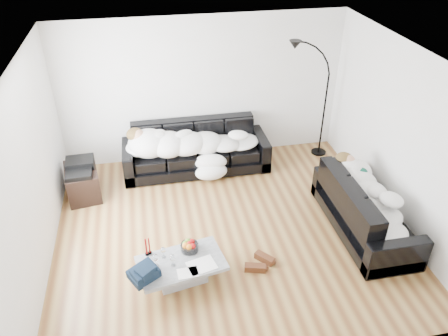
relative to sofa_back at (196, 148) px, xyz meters
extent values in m
plane|color=brown|center=(0.22, -1.77, -0.42)|extent=(5.00, 5.00, 0.00)
cube|color=silver|center=(0.22, 0.48, 0.88)|extent=(5.00, 0.02, 2.60)
cube|color=silver|center=(-2.28, -1.77, 0.88)|extent=(0.02, 4.50, 2.60)
cube|color=silver|center=(2.72, -1.77, 0.88)|extent=(0.02, 4.50, 2.60)
plane|color=white|center=(0.22, -1.77, 2.18)|extent=(5.00, 5.00, 0.00)
cube|color=black|center=(0.00, 0.00, 0.00)|extent=(2.55, 0.88, 0.83)
cube|color=black|center=(2.19, -2.13, -0.01)|extent=(0.85, 1.99, 0.81)
ellipsoid|color=#094431|center=(2.13, -1.51, 0.30)|extent=(0.42, 0.38, 0.20)
cube|color=#939699|center=(-0.56, -2.62, -0.26)|extent=(1.18, 0.82, 0.32)
cylinder|color=white|center=(-0.42, -2.43, -0.03)|extent=(0.30, 0.30, 0.14)
cylinder|color=white|center=(-0.77, -2.50, -0.02)|extent=(0.08, 0.08, 0.16)
cylinder|color=white|center=(-0.87, -2.64, -0.01)|extent=(0.08, 0.08, 0.19)
cylinder|color=white|center=(-0.66, -2.67, -0.01)|extent=(0.09, 0.09, 0.18)
cylinder|color=maroon|center=(-0.97, -2.41, 0.03)|extent=(0.05, 0.05, 0.27)
cylinder|color=maroon|center=(-0.93, -2.39, 0.02)|extent=(0.06, 0.06, 0.25)
cube|color=silver|center=(-0.31, -2.74, -0.09)|extent=(0.40, 0.34, 0.01)
cube|color=silver|center=(-0.50, -2.83, -0.09)|extent=(0.26, 0.20, 0.01)
cube|color=black|center=(-1.93, -0.46, -0.17)|extent=(0.60, 0.79, 0.50)
cube|color=black|center=(-1.93, -0.46, 0.15)|extent=(0.45, 0.36, 0.13)
camera|label=1|loc=(-0.79, -6.65, 3.88)|focal=35.00mm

